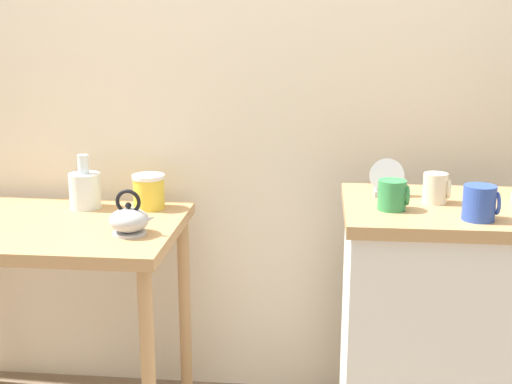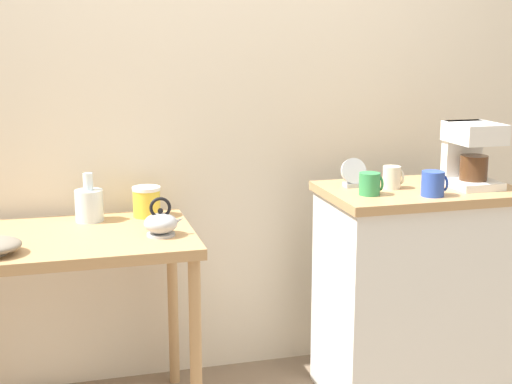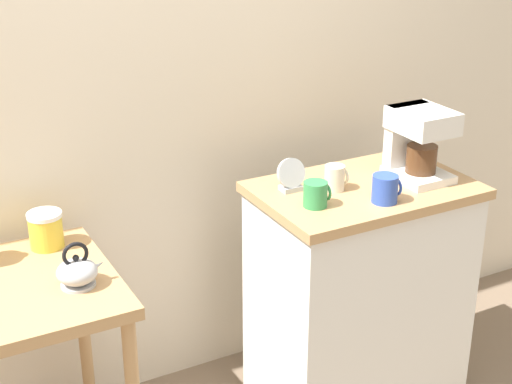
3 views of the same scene
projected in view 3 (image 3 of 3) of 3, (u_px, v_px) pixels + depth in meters
back_wall at (121, 37)px, 2.67m from camera, size 4.40×0.10×2.80m
kitchen_counter at (358, 295)px, 2.93m from camera, size 0.77×0.50×0.90m
teakettle at (78, 272)px, 2.32m from camera, size 0.15×0.12×0.15m
canister_enamel at (46, 230)px, 2.56m from camera, size 0.11×0.11×0.12m
coffee_maker at (417, 140)px, 2.78m from camera, size 0.18×0.22×0.26m
mug_tall_green at (316, 194)px, 2.57m from camera, size 0.09×0.08×0.09m
mug_small_cream at (334, 177)px, 2.70m from camera, size 0.08×0.07×0.09m
mug_blue at (385, 189)px, 2.60m from camera, size 0.09×0.09×0.10m
table_clock at (291, 176)px, 2.69m from camera, size 0.10×0.05×0.12m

